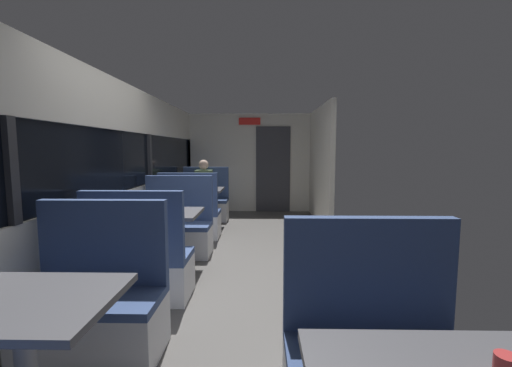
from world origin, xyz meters
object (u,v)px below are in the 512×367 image
dining_table_mid_window (161,220)px  seated_passenger (204,195)px  bench_mid_window_facing_end (141,267)px  bench_near_window_facing_entry (96,310)px  bench_mid_window_facing_entry (177,231)px  bench_far_window_facing_end (191,218)px  dining_table_near_window (22,318)px  bench_far_window_facing_entry (205,204)px  dining_table_far_window (198,194)px

dining_table_mid_window → seated_passenger: (0.00, 2.90, -0.10)m
dining_table_mid_window → bench_mid_window_facing_end: size_ratio=0.82×
bench_near_window_facing_entry → bench_mid_window_facing_entry: same height
bench_mid_window_facing_entry → bench_far_window_facing_end: bearing=90.0°
dining_table_near_window → seated_passenger: size_ratio=0.71×
bench_near_window_facing_entry → bench_far_window_facing_entry: size_ratio=1.00×
dining_table_far_window → bench_far_window_facing_end: size_ratio=0.82×
dining_table_far_window → seated_passenger: seated_passenger is taller
bench_mid_window_facing_entry → bench_far_window_facing_end: (0.00, 0.88, 0.00)m
dining_table_near_window → bench_near_window_facing_entry: bearing=90.0°
seated_passenger → dining_table_near_window: bearing=-90.0°
bench_mid_window_facing_entry → dining_table_far_window: (0.00, 1.58, 0.31)m
bench_far_window_facing_end → bench_near_window_facing_entry: bearing=-90.0°
seated_passenger → bench_mid_window_facing_end: bearing=-90.0°
dining_table_near_window → dining_table_mid_window: (0.00, 2.28, 0.00)m
dining_table_near_window → bench_far_window_facing_end: bearing=90.0°
dining_table_near_window → dining_table_mid_window: size_ratio=1.00×
bench_near_window_facing_entry → dining_table_far_window: bench_near_window_facing_entry is taller
dining_table_mid_window → bench_far_window_facing_end: (0.00, 1.58, -0.31)m
dining_table_far_window → dining_table_near_window: bearing=-90.0°
dining_table_near_window → dining_table_mid_window: same height
dining_table_near_window → dining_table_far_window: 4.55m
bench_near_window_facing_entry → bench_far_window_facing_end: size_ratio=1.00×
dining_table_mid_window → dining_table_far_window: size_ratio=1.00×
dining_table_near_window → dining_table_far_window: (0.00, 4.55, 0.00)m
dining_table_mid_window → bench_far_window_facing_end: bench_far_window_facing_end is taller
dining_table_far_window → bench_far_window_facing_entry: 0.77m
dining_table_near_window → bench_far_window_facing_end: 3.87m
bench_mid_window_facing_end → seated_passenger: seated_passenger is taller
bench_mid_window_facing_end → dining_table_far_window: bearing=90.0°
bench_far_window_facing_end → seated_passenger: 1.34m
dining_table_mid_window → seated_passenger: 2.91m
bench_mid_window_facing_end → seated_passenger: 3.61m
bench_far_window_facing_entry → dining_table_far_window: bearing=-90.0°
dining_table_near_window → bench_mid_window_facing_entry: bearing=90.0°
bench_mid_window_facing_entry → dining_table_far_window: 1.61m
dining_table_far_window → bench_mid_window_facing_end: bearing=-90.0°
bench_mid_window_facing_entry → dining_table_far_window: bearing=90.0°
seated_passenger → dining_table_far_window: bearing=-90.0°
bench_mid_window_facing_end → bench_far_window_facing_entry: (0.00, 3.68, 0.00)m
dining_table_mid_window → dining_table_far_window: (0.00, 2.28, 0.00)m
bench_far_window_facing_end → bench_far_window_facing_entry: same height
dining_table_mid_window → bench_mid_window_facing_entry: (0.00, 0.70, -0.31)m
seated_passenger → bench_far_window_facing_entry: bearing=90.0°
dining_table_far_window → bench_far_window_facing_end: bench_far_window_facing_end is taller
bench_near_window_facing_entry → bench_far_window_facing_end: (0.00, 3.15, 0.00)m
dining_table_near_window → bench_mid_window_facing_entry: (0.00, 2.98, -0.31)m
bench_mid_window_facing_entry → bench_far_window_facing_end: same height
bench_mid_window_facing_end → dining_table_far_window: 2.99m
bench_far_window_facing_entry → bench_mid_window_facing_end: bearing=-90.0°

